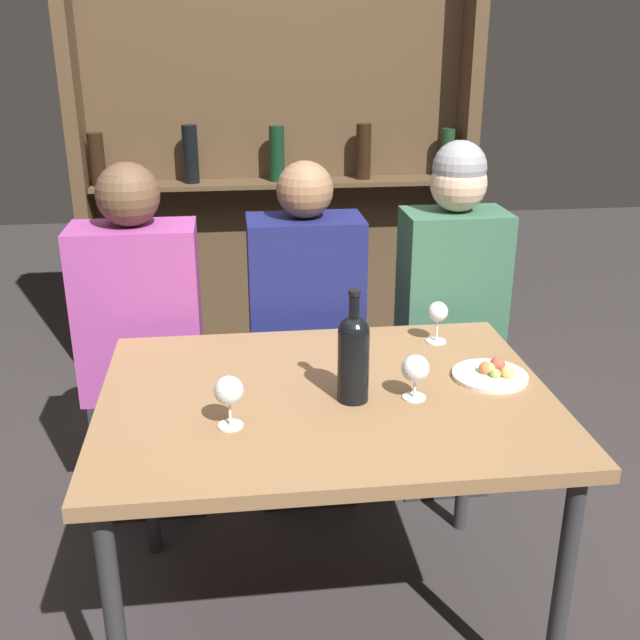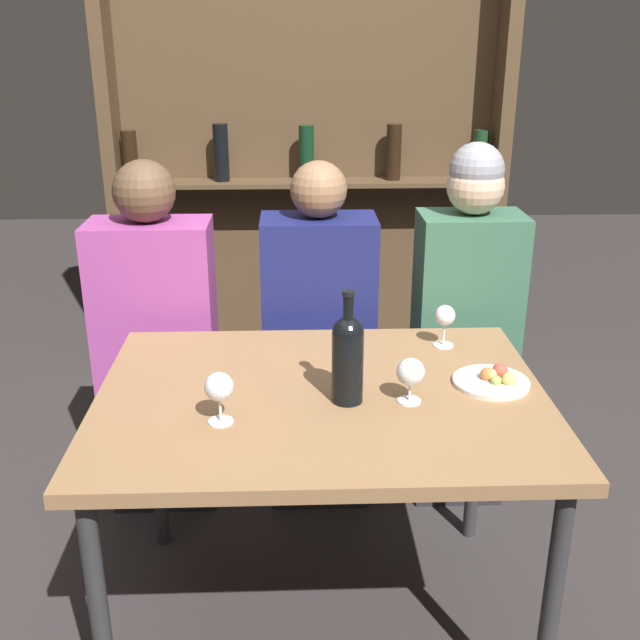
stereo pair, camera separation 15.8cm
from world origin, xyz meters
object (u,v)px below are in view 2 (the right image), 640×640
at_px(wine_glass_1, 411,373).
at_px(food_plate_0, 493,380).
at_px(wine_glass_0, 445,317).
at_px(seated_person_left, 158,351).
at_px(wine_bottle, 348,355).
at_px(wine_glass_2, 219,388).
at_px(seated_person_center, 319,350).
at_px(seated_person_right, 464,336).

bearing_deg(wine_glass_1, food_plate_0, 21.47).
bearing_deg(wine_glass_0, seated_person_left, 159.01).
xyz_separation_m(wine_bottle, food_plate_0, (0.39, 0.08, -0.11)).
distance_m(wine_glass_1, wine_glass_2, 0.47).
height_order(seated_person_left, seated_person_center, seated_person_left).
height_order(wine_bottle, wine_glass_1, wine_bottle).
distance_m(wine_glass_0, seated_person_right, 0.43).
xyz_separation_m(wine_bottle, seated_person_center, (-0.05, 0.68, -0.28)).
bearing_deg(seated_person_center, wine_glass_2, -108.27).
distance_m(wine_bottle, food_plate_0, 0.41).
distance_m(wine_bottle, seated_person_center, 0.74).
xyz_separation_m(wine_glass_2, seated_person_left, (-0.29, 0.78, -0.24)).
height_order(food_plate_0, seated_person_center, seated_person_center).
height_order(wine_glass_2, seated_person_center, seated_person_center).
xyz_separation_m(food_plate_0, seated_person_center, (-0.44, 0.60, -0.17)).
xyz_separation_m(wine_glass_0, food_plate_0, (0.08, -0.26, -0.08)).
xyz_separation_m(wine_glass_2, seated_person_center, (0.26, 0.78, -0.25)).
bearing_deg(seated_person_left, wine_bottle, -48.89).
bearing_deg(wine_glass_1, seated_person_left, 137.25).
height_order(wine_glass_0, seated_person_left, seated_person_left).
xyz_separation_m(wine_glass_0, seated_person_right, (0.15, 0.35, -0.20)).
bearing_deg(seated_person_center, wine_glass_0, -44.38).
relative_size(wine_bottle, wine_glass_1, 2.48).
height_order(wine_glass_0, food_plate_0, wine_glass_0).
xyz_separation_m(wine_bottle, wine_glass_2, (-0.31, -0.10, -0.04)).
relative_size(seated_person_left, seated_person_center, 1.01).
distance_m(wine_glass_1, seated_person_center, 0.76).
distance_m(food_plate_0, seated_person_center, 0.76).
bearing_deg(seated_person_left, wine_glass_2, -69.68).
relative_size(wine_glass_0, wine_glass_1, 1.08).
xyz_separation_m(wine_glass_0, seated_person_left, (-0.90, 0.35, -0.24)).
distance_m(seated_person_center, seated_person_right, 0.50).
height_order(wine_glass_1, seated_person_left, seated_person_left).
xyz_separation_m(wine_glass_0, wine_glass_2, (-0.61, -0.44, -0.00)).
bearing_deg(seated_person_left, seated_person_center, -0.00).
xyz_separation_m(food_plate_0, seated_person_left, (-0.99, 0.60, -0.17)).
bearing_deg(wine_glass_0, food_plate_0, -72.21).
bearing_deg(wine_bottle, wine_glass_2, -161.91).
xyz_separation_m(wine_glass_1, seated_person_center, (-0.20, 0.69, -0.24)).
relative_size(wine_glass_1, food_plate_0, 0.59).
xyz_separation_m(wine_bottle, seated_person_left, (-0.60, 0.68, -0.28)).
xyz_separation_m(seated_person_left, seated_person_right, (1.05, 0.00, 0.04)).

